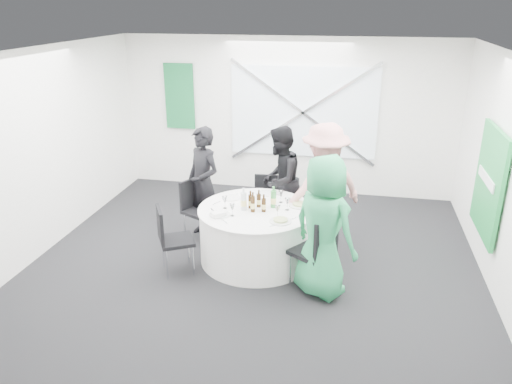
% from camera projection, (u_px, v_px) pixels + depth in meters
% --- Properties ---
extents(floor, '(6.00, 6.00, 0.00)m').
position_uv_depth(floor, '(253.00, 266.00, 6.75)').
color(floor, black).
rests_on(floor, ground).
extents(ceiling, '(6.00, 6.00, 0.00)m').
position_uv_depth(ceiling, '(253.00, 53.00, 5.74)').
color(ceiling, silver).
rests_on(ceiling, wall_back).
extents(wall_back, '(6.00, 0.00, 6.00)m').
position_uv_depth(wall_back, '(287.00, 117.00, 8.99)').
color(wall_back, white).
rests_on(wall_back, floor).
extents(wall_front, '(6.00, 0.00, 6.00)m').
position_uv_depth(wall_front, '(166.00, 300.00, 3.51)').
color(wall_front, white).
rests_on(wall_front, floor).
extents(wall_left, '(0.00, 6.00, 6.00)m').
position_uv_depth(wall_left, '(38.00, 154.00, 6.80)').
color(wall_left, white).
rests_on(wall_left, floor).
extents(wall_right, '(0.00, 6.00, 6.00)m').
position_uv_depth(wall_right, '(510.00, 184.00, 5.69)').
color(wall_right, white).
rests_on(wall_right, floor).
extents(window_panel, '(2.60, 0.03, 1.60)m').
position_uv_depth(window_panel, '(303.00, 112.00, 8.86)').
color(window_panel, silver).
rests_on(window_panel, wall_back).
extents(window_brace_a, '(2.63, 0.05, 1.84)m').
position_uv_depth(window_brace_a, '(303.00, 113.00, 8.83)').
color(window_brace_a, silver).
rests_on(window_brace_a, window_panel).
extents(window_brace_b, '(2.63, 0.05, 1.84)m').
position_uv_depth(window_brace_b, '(303.00, 113.00, 8.83)').
color(window_brace_b, silver).
rests_on(window_brace_b, window_panel).
extents(green_banner, '(0.55, 0.04, 1.20)m').
position_uv_depth(green_banner, '(179.00, 96.00, 9.21)').
color(green_banner, '#146738').
rests_on(green_banner, wall_back).
extents(green_sign, '(0.05, 1.20, 1.40)m').
position_uv_depth(green_sign, '(489.00, 183.00, 6.33)').
color(green_sign, '#1A8F3C').
rests_on(green_sign, wall_right).
extents(banquet_table, '(1.56, 1.56, 0.76)m').
position_uv_depth(banquet_table, '(256.00, 234.00, 6.80)').
color(banquet_table, white).
rests_on(banquet_table, floor).
extents(chair_back, '(0.40, 0.41, 0.84)m').
position_uv_depth(chair_back, '(265.00, 198.00, 7.74)').
color(chair_back, black).
rests_on(chair_back, floor).
extents(chair_back_left, '(0.55, 0.54, 0.89)m').
position_uv_depth(chair_back_left, '(195.00, 205.00, 7.41)').
color(chair_back_left, black).
rests_on(chair_back_left, floor).
extents(chair_back_right, '(0.65, 0.65, 1.01)m').
position_uv_depth(chair_back_right, '(320.00, 204.00, 7.23)').
color(chair_back_right, black).
rests_on(chair_back_right, floor).
extents(chair_front_right, '(0.62, 0.62, 0.98)m').
position_uv_depth(chair_front_right, '(318.00, 247.00, 6.01)').
color(chair_front_right, black).
rests_on(chair_front_right, floor).
extents(chair_front_left, '(0.57, 0.57, 0.92)m').
position_uv_depth(chair_front_left, '(170.00, 235.00, 6.42)').
color(chair_front_left, black).
rests_on(chair_front_left, floor).
extents(person_man_back_left, '(0.73, 0.68, 1.68)m').
position_uv_depth(person_man_back_left, '(203.00, 183.00, 7.37)').
color(person_man_back_left, black).
rests_on(person_man_back_left, floor).
extents(person_man_back, '(0.56, 0.86, 1.65)m').
position_uv_depth(person_man_back, '(280.00, 180.00, 7.52)').
color(person_man_back, black).
rests_on(person_man_back, floor).
extents(person_woman_pink, '(1.29, 1.12, 1.83)m').
position_uv_depth(person_woman_pink, '(324.00, 187.00, 6.98)').
color(person_woman_pink, pink).
rests_on(person_woman_pink, floor).
extents(person_woman_green, '(1.03, 0.95, 1.76)m').
position_uv_depth(person_woman_green, '(323.00, 227.00, 5.84)').
color(person_woman_green, '#28955A').
rests_on(person_woman_green, floor).
extents(plate_back, '(0.25, 0.25, 0.01)m').
position_uv_depth(plate_back, '(267.00, 193.00, 7.18)').
color(plate_back, silver).
rests_on(plate_back, banquet_table).
extents(plate_back_left, '(0.25, 0.25, 0.01)m').
position_uv_depth(plate_back_left, '(231.00, 198.00, 7.01)').
color(plate_back_left, silver).
rests_on(plate_back_left, banquet_table).
extents(plate_back_right, '(0.29, 0.29, 0.04)m').
position_uv_depth(plate_back_right, '(299.00, 205.00, 6.75)').
color(plate_back_right, silver).
rests_on(plate_back_right, banquet_table).
extents(plate_front_right, '(0.28, 0.28, 0.04)m').
position_uv_depth(plate_front_right, '(280.00, 221.00, 6.27)').
color(plate_front_right, silver).
rests_on(plate_front_right, banquet_table).
extents(plate_front_left, '(0.27, 0.27, 0.01)m').
position_uv_depth(plate_front_left, '(219.00, 214.00, 6.47)').
color(plate_front_left, silver).
rests_on(plate_front_left, banquet_table).
extents(napkin, '(0.21, 0.21, 0.05)m').
position_uv_depth(napkin, '(218.00, 214.00, 6.41)').
color(napkin, white).
rests_on(napkin, plate_front_left).
extents(beer_bottle_a, '(0.06, 0.06, 0.25)m').
position_uv_depth(beer_bottle_a, '(250.00, 202.00, 6.65)').
color(beer_bottle_a, '#38200A').
rests_on(beer_bottle_a, banquet_table).
extents(beer_bottle_b, '(0.06, 0.06, 0.24)m').
position_uv_depth(beer_bottle_b, '(259.00, 201.00, 6.69)').
color(beer_bottle_b, '#38200A').
rests_on(beer_bottle_b, banquet_table).
extents(beer_bottle_c, '(0.06, 0.06, 0.24)m').
position_uv_depth(beer_bottle_c, '(264.00, 205.00, 6.54)').
color(beer_bottle_c, '#38200A').
rests_on(beer_bottle_c, banquet_table).
extents(beer_bottle_d, '(0.06, 0.06, 0.28)m').
position_uv_depth(beer_bottle_d, '(253.00, 204.00, 6.53)').
color(beer_bottle_d, '#38200A').
rests_on(beer_bottle_d, banquet_table).
extents(green_water_bottle, '(0.08, 0.08, 0.30)m').
position_uv_depth(green_water_bottle, '(273.00, 199.00, 6.67)').
color(green_water_bottle, green).
rests_on(green_water_bottle, banquet_table).
extents(clear_water_bottle, '(0.08, 0.08, 0.30)m').
position_uv_depth(clear_water_bottle, '(244.00, 201.00, 6.59)').
color(clear_water_bottle, silver).
rests_on(clear_water_bottle, banquet_table).
extents(wine_glass_a, '(0.07, 0.07, 0.17)m').
position_uv_depth(wine_glass_a, '(232.00, 207.00, 6.40)').
color(wine_glass_a, white).
rests_on(wine_glass_a, banquet_table).
extents(wine_glass_b, '(0.07, 0.07, 0.17)m').
position_uv_depth(wine_glass_b, '(287.00, 201.00, 6.58)').
color(wine_glass_b, white).
rests_on(wine_glass_b, banquet_table).
extents(wine_glass_c, '(0.07, 0.07, 0.17)m').
position_uv_depth(wine_glass_c, '(278.00, 208.00, 6.35)').
color(wine_glass_c, white).
rests_on(wine_glass_c, banquet_table).
extents(wine_glass_d, '(0.07, 0.07, 0.17)m').
position_uv_depth(wine_glass_d, '(225.00, 200.00, 6.63)').
color(wine_glass_d, white).
rests_on(wine_glass_d, banquet_table).
extents(wine_glass_e, '(0.07, 0.07, 0.17)m').
position_uv_depth(wine_glass_e, '(281.00, 194.00, 6.82)').
color(wine_glass_e, white).
rests_on(wine_glass_e, banquet_table).
extents(fork_a, '(0.10, 0.13, 0.01)m').
position_uv_depth(fork_a, '(299.00, 207.00, 6.71)').
color(fork_a, silver).
rests_on(fork_a, banquet_table).
extents(knife_a, '(0.08, 0.14, 0.01)m').
position_uv_depth(knife_a, '(291.00, 200.00, 6.95)').
color(knife_a, silver).
rests_on(knife_a, banquet_table).
extents(fork_b, '(0.11, 0.13, 0.01)m').
position_uv_depth(fork_b, '(274.00, 225.00, 6.17)').
color(fork_b, silver).
rests_on(fork_b, banquet_table).
extents(knife_b, '(0.11, 0.12, 0.01)m').
position_uv_depth(knife_b, '(293.00, 219.00, 6.35)').
color(knife_b, silver).
rests_on(knife_b, banquet_table).
extents(fork_c, '(0.15, 0.02, 0.01)m').
position_uv_depth(fork_c, '(276.00, 195.00, 7.13)').
color(fork_c, silver).
rests_on(fork_c, banquet_table).
extents(knife_c, '(0.15, 0.02, 0.01)m').
position_uv_depth(knife_c, '(253.00, 193.00, 7.20)').
color(knife_c, silver).
rests_on(knife_c, banquet_table).
extents(fork_d, '(0.10, 0.13, 0.01)m').
position_uv_depth(fork_d, '(213.00, 210.00, 6.60)').
color(fork_d, silver).
rests_on(fork_d, banquet_table).
extents(knife_d, '(0.11, 0.12, 0.01)m').
position_uv_depth(knife_d, '(225.00, 222.00, 6.27)').
color(knife_d, silver).
rests_on(knife_d, banquet_table).
extents(fork_e, '(0.09, 0.14, 0.01)m').
position_uv_depth(fork_e, '(234.00, 195.00, 7.11)').
color(fork_e, silver).
rests_on(fork_e, banquet_table).
extents(knife_e, '(0.08, 0.14, 0.01)m').
position_uv_depth(knife_e, '(217.00, 203.00, 6.85)').
color(knife_e, silver).
rests_on(knife_e, banquet_table).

